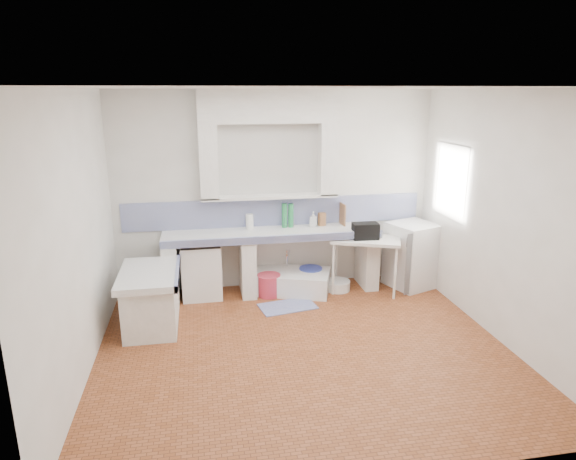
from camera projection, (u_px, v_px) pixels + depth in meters
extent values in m
plane|color=brown|center=(304.00, 349.00, 5.56)|extent=(4.50, 4.50, 0.00)
plane|color=white|center=(306.00, 88.00, 4.80)|extent=(4.50, 4.50, 0.00)
plane|color=white|center=(276.00, 191.00, 7.08)|extent=(4.50, 0.00, 4.50)
plane|color=white|center=(369.00, 307.00, 3.29)|extent=(4.50, 0.00, 4.50)
plane|color=white|center=(77.00, 239.00, 4.80)|extent=(0.00, 4.50, 4.50)
plane|color=white|center=(502.00, 218.00, 5.57)|extent=(0.00, 4.50, 4.50)
cube|color=white|center=(269.00, 106.00, 6.63)|extent=(1.90, 0.25, 0.45)
cube|color=#3C1F13|center=(463.00, 181.00, 6.68)|extent=(0.35, 0.86, 1.06)
cube|color=white|center=(456.00, 153.00, 6.55)|extent=(0.01, 0.84, 0.24)
cube|color=white|center=(272.00, 234.00, 6.92)|extent=(3.00, 0.60, 0.08)
cube|color=navy|center=(275.00, 239.00, 6.66)|extent=(3.00, 0.04, 0.10)
cube|color=white|center=(171.00, 270.00, 6.80)|extent=(0.20, 0.55, 0.82)
cube|color=white|center=(248.00, 266.00, 6.98)|extent=(0.20, 0.55, 0.82)
cube|color=white|center=(367.00, 258.00, 7.28)|extent=(0.20, 0.55, 0.82)
cube|color=white|center=(149.00, 275.00, 5.94)|extent=(0.70, 1.10, 0.08)
cube|color=white|center=(151.00, 302.00, 6.04)|extent=(0.60, 1.00, 0.62)
cube|color=navy|center=(178.00, 273.00, 6.00)|extent=(0.04, 1.10, 0.10)
cube|color=navy|center=(276.00, 212.00, 7.14)|extent=(4.27, 0.03, 0.40)
cube|color=white|center=(202.00, 270.00, 6.90)|extent=(0.54, 0.52, 0.76)
cube|color=white|center=(290.00, 282.00, 7.13)|extent=(1.26, 0.95, 0.27)
cube|color=white|center=(365.00, 265.00, 7.07)|extent=(1.07, 0.83, 0.04)
cube|color=white|center=(412.00, 255.00, 7.25)|extent=(0.78, 0.78, 0.94)
cylinder|color=#CE3549|center=(269.00, 285.00, 6.97)|extent=(0.41, 0.41, 0.30)
cylinder|color=red|center=(298.00, 285.00, 7.07)|extent=(0.34, 0.34, 0.25)
cylinder|color=#3041B6|center=(311.00, 278.00, 7.22)|extent=(0.39, 0.39, 0.31)
cylinder|color=white|center=(338.00, 285.00, 7.19)|extent=(0.46, 0.46, 0.14)
cylinder|color=silver|center=(278.00, 278.00, 7.28)|extent=(0.08, 0.08, 0.27)
cylinder|color=silver|center=(292.00, 277.00, 7.31)|extent=(0.09, 0.09, 0.27)
cube|color=black|center=(365.00, 231.00, 6.91)|extent=(0.37, 0.22, 0.22)
cylinder|color=#247E45|center=(284.00, 216.00, 7.04)|extent=(0.08, 0.08, 0.34)
cylinder|color=#247E45|center=(291.00, 216.00, 7.06)|extent=(0.08, 0.08, 0.34)
cube|color=#96613C|center=(322.00, 219.00, 7.16)|extent=(0.11, 0.10, 0.19)
cube|color=#96613C|center=(343.00, 214.00, 7.19)|extent=(0.03, 0.23, 0.31)
cylinder|color=white|center=(250.00, 222.00, 6.97)|extent=(0.14, 0.14, 0.22)
imported|color=white|center=(313.00, 219.00, 7.12)|extent=(0.12, 0.12, 0.21)
cube|color=navy|center=(288.00, 306.00, 6.64)|extent=(0.80, 0.55, 0.01)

